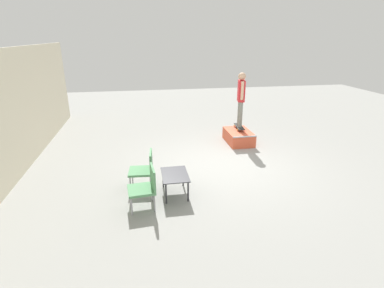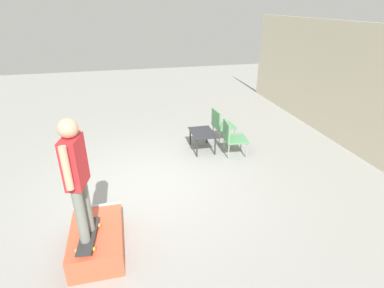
% 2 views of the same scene
% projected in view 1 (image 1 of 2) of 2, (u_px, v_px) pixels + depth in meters
% --- Properties ---
extents(ground_plane, '(24.00, 24.00, 0.00)m').
position_uv_depth(ground_plane, '(222.00, 165.00, 7.99)').
color(ground_plane, gray).
extents(house_wall_back, '(12.00, 0.06, 3.00)m').
position_uv_depth(house_wall_back, '(5.00, 119.00, 6.65)').
color(house_wall_back, beige).
rests_on(house_wall_back, ground_plane).
extents(skate_ramp_box, '(1.19, 0.74, 0.41)m').
position_uv_depth(skate_ramp_box, '(238.00, 137.00, 9.60)').
color(skate_ramp_box, '#DB5638').
rests_on(skate_ramp_box, ground_plane).
extents(skateboard_on_ramp, '(0.77, 0.31, 0.07)m').
position_uv_depth(skateboard_on_ramp, '(239.00, 127.00, 9.71)').
color(skateboard_on_ramp, '#2D2D2D').
rests_on(skateboard_on_ramp, skate_ramp_box).
extents(person_skater, '(0.56, 0.28, 1.71)m').
position_uv_depth(person_skater, '(241.00, 95.00, 9.36)').
color(person_skater, gray).
rests_on(person_skater, skateboard_on_ramp).
extents(coffee_table, '(0.82, 0.56, 0.47)m').
position_uv_depth(coffee_table, '(175.00, 177.00, 6.40)').
color(coffee_table, '#2D2D33').
rests_on(coffee_table, ground_plane).
extents(patio_chair_left, '(0.56, 0.56, 0.86)m').
position_uv_depth(patio_chair_left, '(146.00, 186.00, 5.88)').
color(patio_chair_left, '#99999E').
rests_on(patio_chair_left, ground_plane).
extents(patio_chair_right, '(0.56, 0.56, 0.86)m').
position_uv_depth(patio_chair_right, '(145.00, 168.00, 6.67)').
color(patio_chair_right, '#99999E').
rests_on(patio_chair_right, ground_plane).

